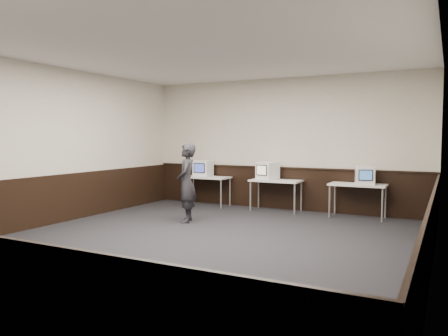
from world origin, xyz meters
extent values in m
plane|color=black|center=(0.00, 0.00, 0.00)|extent=(8.00, 8.00, 0.00)
plane|color=white|center=(0.00, 0.00, 3.20)|extent=(8.00, 8.00, 0.00)
plane|color=beige|center=(0.00, 4.00, 1.60)|extent=(7.00, 0.00, 7.00)
plane|color=beige|center=(-3.50, 0.00, 1.60)|extent=(0.00, 8.00, 8.00)
plane|color=beige|center=(3.50, 0.00, 1.60)|extent=(0.00, 8.00, 8.00)
cube|color=black|center=(0.00, 3.98, 0.50)|extent=(6.98, 0.04, 1.00)
cube|color=black|center=(-3.48, 0.00, 0.50)|extent=(0.04, 7.98, 1.00)
cube|color=black|center=(3.48, 0.00, 0.50)|extent=(0.04, 7.98, 1.00)
cube|color=black|center=(0.00, 3.96, 1.02)|extent=(6.98, 0.06, 0.04)
cube|color=silver|center=(-1.90, 3.60, 0.73)|extent=(1.20, 0.60, 0.04)
cylinder|color=#999999|center=(-2.45, 3.35, 0.35)|extent=(0.04, 0.04, 0.71)
cylinder|color=#999999|center=(-1.35, 3.35, 0.35)|extent=(0.04, 0.04, 0.71)
cylinder|color=#999999|center=(-2.45, 3.85, 0.35)|extent=(0.04, 0.04, 0.71)
cylinder|color=#999999|center=(-1.35, 3.85, 0.35)|extent=(0.04, 0.04, 0.71)
cube|color=silver|center=(0.00, 3.60, 0.73)|extent=(1.20, 0.60, 0.04)
cylinder|color=#999999|center=(-0.55, 3.35, 0.35)|extent=(0.04, 0.04, 0.71)
cylinder|color=#999999|center=(0.55, 3.35, 0.35)|extent=(0.04, 0.04, 0.71)
cylinder|color=#999999|center=(-0.55, 3.85, 0.35)|extent=(0.04, 0.04, 0.71)
cylinder|color=#999999|center=(0.55, 3.85, 0.35)|extent=(0.04, 0.04, 0.71)
cube|color=silver|center=(1.90, 3.60, 0.73)|extent=(1.20, 0.60, 0.04)
cylinder|color=#999999|center=(1.35, 3.35, 0.35)|extent=(0.04, 0.04, 0.71)
cylinder|color=#999999|center=(2.45, 3.35, 0.35)|extent=(0.04, 0.04, 0.71)
cylinder|color=#999999|center=(1.35, 3.85, 0.35)|extent=(0.04, 0.04, 0.71)
cylinder|color=#999999|center=(2.45, 3.85, 0.35)|extent=(0.04, 0.04, 0.71)
cube|color=white|center=(-2.03, 3.64, 0.96)|extent=(0.44, 0.46, 0.42)
cube|color=black|center=(-2.01, 3.42, 0.98)|extent=(0.31, 0.03, 0.25)
cube|color=#3845A7|center=(-2.01, 3.41, 0.98)|extent=(0.27, 0.02, 0.21)
cube|color=white|center=(-0.23, 3.65, 0.96)|extent=(0.53, 0.55, 0.42)
cube|color=black|center=(-0.30, 3.43, 0.98)|extent=(0.31, 0.11, 0.25)
cube|color=silver|center=(-0.30, 3.42, 0.98)|extent=(0.26, 0.08, 0.21)
cube|color=white|center=(2.05, 3.57, 0.95)|extent=(0.48, 0.49, 0.39)
cube|color=black|center=(2.10, 3.37, 0.96)|extent=(0.29, 0.09, 0.23)
cube|color=#3D75B6|center=(2.10, 3.36, 0.96)|extent=(0.25, 0.07, 0.20)
imported|color=black|center=(-1.18, 1.50, 0.82)|extent=(0.61, 0.71, 1.64)
camera|label=1|loc=(3.66, -6.15, 1.78)|focal=35.00mm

